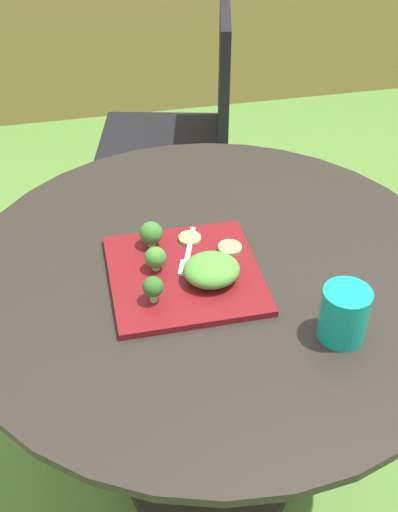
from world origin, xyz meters
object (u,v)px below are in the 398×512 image
(salad_plate, at_px, (185,274))
(drinking_glass, at_px, (344,316))
(fork, at_px, (188,255))
(patio_chair, at_px, (190,121))

(salad_plate, height_order, drinking_glass, drinking_glass)
(salad_plate, distance_m, drinking_glass, 0.32)
(salad_plate, relative_size, drinking_glass, 2.86)
(fork, bearing_deg, salad_plate, -108.82)
(salad_plate, relative_size, fork, 1.90)
(drinking_glass, relative_size, fork, 0.67)
(patio_chair, xyz_separation_m, drinking_glass, (0.03, -1.20, 0.22))
(drinking_glass, bearing_deg, patio_chair, 91.32)
(salad_plate, bearing_deg, fork, 71.18)
(drinking_glass, height_order, fork, drinking_glass)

